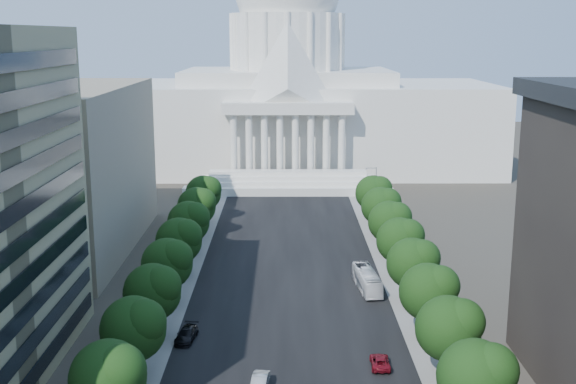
{
  "coord_description": "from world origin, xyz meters",
  "views": [
    {
      "loc": [
        -0.61,
        -29.08,
        39.0
      ],
      "look_at": [
        -0.19,
        82.73,
        14.57
      ],
      "focal_mm": 45.0,
      "sensor_mm": 36.0,
      "label": 1
    }
  ],
  "objects_px": {
    "car_red": "(380,362)",
    "car_silver": "(260,383)",
    "city_bus": "(367,280)",
    "car_dark_b": "(187,335)"
  },
  "relations": [
    {
      "from": "car_red",
      "to": "car_silver",
      "type": "bearing_deg",
      "value": 23.28
    },
    {
      "from": "car_silver",
      "to": "city_bus",
      "type": "xyz_separation_m",
      "value": [
        15.63,
        32.51,
        0.75
      ]
    },
    {
      "from": "car_silver",
      "to": "car_dark_b",
      "type": "bearing_deg",
      "value": 133.61
    },
    {
      "from": "car_red",
      "to": "city_bus",
      "type": "relative_size",
      "value": 0.43
    },
    {
      "from": "car_red",
      "to": "car_dark_b",
      "type": "xyz_separation_m",
      "value": [
        -24.23,
        7.8,
        0.13
      ]
    },
    {
      "from": "car_silver",
      "to": "car_dark_b",
      "type": "height_order",
      "value": "car_silver"
    },
    {
      "from": "car_red",
      "to": "car_dark_b",
      "type": "height_order",
      "value": "car_dark_b"
    },
    {
      "from": "car_red",
      "to": "car_dark_b",
      "type": "bearing_deg",
      "value": -16.12
    },
    {
      "from": "city_bus",
      "to": "car_dark_b",
      "type": "bearing_deg",
      "value": -149.09
    },
    {
      "from": "car_dark_b",
      "to": "city_bus",
      "type": "relative_size",
      "value": 0.48
    }
  ]
}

